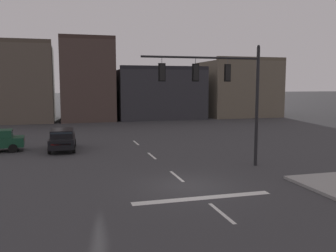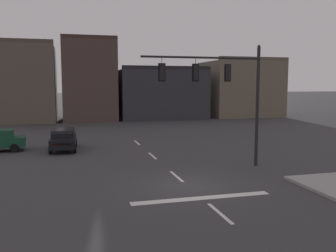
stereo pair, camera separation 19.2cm
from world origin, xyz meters
name	(u,v)px [view 2 (the right image)]	position (x,y,z in m)	size (l,w,h in m)	color
ground_plane	(188,186)	(0.00, 0.00, 0.00)	(400.00, 400.00, 0.00)	#353538
stop_bar_paint	(202,198)	(0.00, -2.00, 0.00)	(6.40, 0.50, 0.01)	silver
lane_centreline	(177,176)	(0.00, 2.00, 0.00)	(0.16, 26.40, 0.01)	silver
signal_mast_near_side	(223,85)	(3.24, 3.35, 4.96)	(7.27, 0.37, 7.34)	black
car_lot_nearside	(63,139)	(-6.03, 12.00, 0.86)	(2.07, 4.52, 1.61)	black
building_row	(132,88)	(3.36, 36.72, 4.45)	(42.76, 11.78, 11.22)	brown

